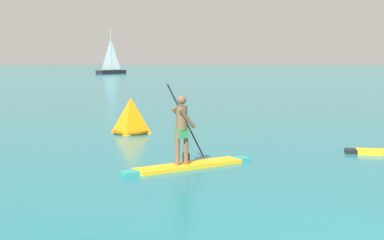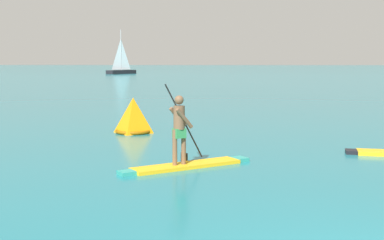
{
  "view_description": "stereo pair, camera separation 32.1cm",
  "coord_description": "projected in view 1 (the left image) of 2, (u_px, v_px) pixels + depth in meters",
  "views": [
    {
      "loc": [
        -2.43,
        -5.12,
        2.5
      ],
      "look_at": [
        -2.9,
        8.97,
        0.82
      ],
      "focal_mm": 47.77,
      "sensor_mm": 36.0,
      "label": 1
    },
    {
      "loc": [
        -2.11,
        -5.1,
        2.5
      ],
      "look_at": [
        -2.9,
        8.97,
        0.82
      ],
      "focal_mm": 47.77,
      "sensor_mm": 36.0,
      "label": 2
    }
  ],
  "objects": [
    {
      "name": "sailboat_left_horizon",
      "position": [
        111.0,
        69.0,
        88.12
      ],
      "size": [
        4.51,
        5.95,
        7.57
      ],
      "rotation": [
        0.0,
        0.0,
        1.02
      ],
      "color": "black",
      "rests_on": "ground"
    },
    {
      "name": "paddleboarder_mid_center",
      "position": [
        187.0,
        150.0,
        11.81
      ],
      "size": [
        2.99,
        2.18,
        1.99
      ],
      "rotation": [
        0.0,
        0.0,
        0.59
      ],
      "color": "yellow",
      "rests_on": "ground"
    },
    {
      "name": "race_marker_buoy",
      "position": [
        131.0,
        117.0,
        17.35
      ],
      "size": [
        1.24,
        1.24,
        1.21
      ],
      "color": "orange",
      "rests_on": "ground"
    }
  ]
}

